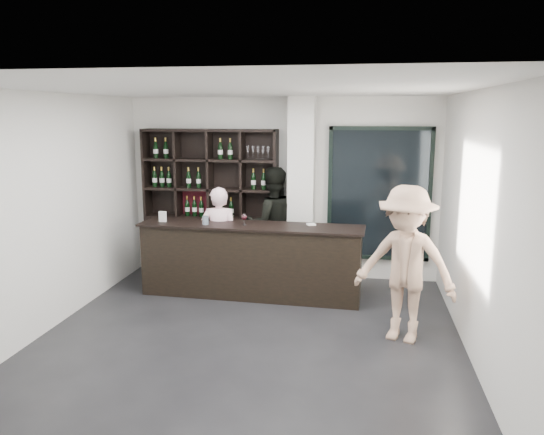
% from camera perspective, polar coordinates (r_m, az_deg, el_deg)
% --- Properties ---
extents(floor, '(5.00, 5.50, 0.01)m').
position_cam_1_polar(floor, '(6.40, -2.71, -13.32)').
color(floor, black).
rests_on(floor, ground).
extents(wine_shelf, '(2.20, 0.35, 2.40)m').
position_cam_1_polar(wine_shelf, '(8.72, -6.61, 1.53)').
color(wine_shelf, black).
rests_on(wine_shelf, floor).
extents(structural_column, '(0.40, 0.40, 2.90)m').
position_cam_1_polar(structural_column, '(8.30, 3.19, 2.85)').
color(structural_column, silver).
rests_on(structural_column, floor).
extents(glass_panel, '(1.60, 0.08, 2.10)m').
position_cam_1_polar(glass_panel, '(8.48, 11.45, 2.48)').
color(glass_panel, black).
rests_on(glass_panel, floor).
extents(tasting_counter, '(3.25, 0.67, 1.07)m').
position_cam_1_polar(tasting_counter, '(7.75, -2.29, -4.63)').
color(tasting_counter, black).
rests_on(tasting_counter, floor).
extents(taster_pink, '(0.61, 0.43, 1.58)m').
position_cam_1_polar(taster_pink, '(8.04, -5.69, -2.27)').
color(taster_pink, '#FFCDD7').
rests_on(taster_pink, floor).
extents(taster_black, '(1.07, 0.96, 1.83)m').
position_cam_1_polar(taster_black, '(8.38, 0.04, -0.77)').
color(taster_black, black).
rests_on(taster_black, floor).
extents(customer, '(1.36, 1.06, 1.85)m').
position_cam_1_polar(customer, '(6.35, 14.15, -4.93)').
color(customer, tan).
rests_on(customer, floor).
extents(wine_glass, '(0.09, 0.09, 0.18)m').
position_cam_1_polar(wine_glass, '(7.59, -3.00, -0.14)').
color(wine_glass, white).
rests_on(wine_glass, tasting_counter).
extents(spit_cup, '(0.10, 0.10, 0.12)m').
position_cam_1_polar(spit_cup, '(7.68, -7.17, -0.29)').
color(spit_cup, '#97AABD').
rests_on(spit_cup, tasting_counter).
extents(napkin_stack, '(0.15, 0.15, 0.02)m').
position_cam_1_polar(napkin_stack, '(7.61, 4.23, -0.74)').
color(napkin_stack, white).
rests_on(napkin_stack, tasting_counter).
extents(card_stand, '(0.11, 0.06, 0.15)m').
position_cam_1_polar(card_stand, '(7.97, -11.68, 0.10)').
color(card_stand, white).
rests_on(card_stand, tasting_counter).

